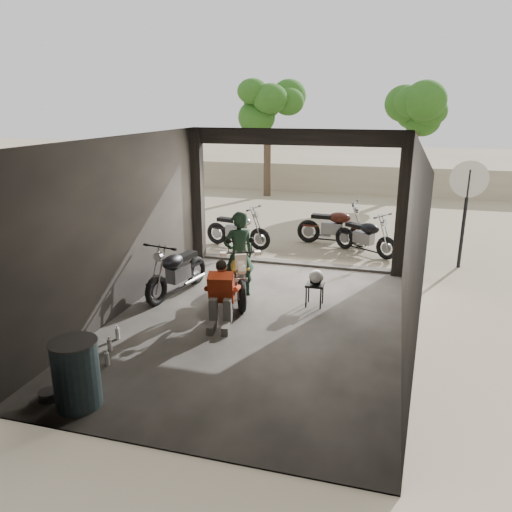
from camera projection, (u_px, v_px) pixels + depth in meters
The scene contains 16 objects.
ground at pixel (254, 324), 8.80m from camera, with size 80.00×80.00×0.00m, color #7A6D56.
garage at pixel (263, 247), 8.93m from camera, with size 7.00×7.13×3.20m.
boundary_wall at pixel (343, 179), 21.51m from camera, with size 18.00×0.30×1.20m, color gray.
tree_left at pixel (268, 97), 19.91m from camera, with size 2.20×2.20×5.60m.
tree_right at pixel (417, 108), 19.92m from camera, with size 2.20×2.20×5.00m.
main_bike at pixel (238, 272), 9.77m from camera, with size 0.71×1.72×1.15m, color beige, non-canonical shape.
left_bike at pixel (177, 267), 10.02m from camera, with size 0.70×1.70×1.15m, color black, non-canonical shape.
outside_bike_a at pixel (238, 227), 13.37m from camera, with size 0.70×1.69×1.14m, color black, non-canonical shape.
outside_bike_b at pixel (335, 223), 13.57m from camera, with size 0.74×1.81×1.22m, color #3A150D, non-canonical shape.
outside_bike_c at pixel (365, 233), 12.76m from camera, with size 0.67×1.64×1.11m, color black, non-canonical shape.
rider at pixel (239, 255), 9.83m from camera, with size 0.64×0.42×1.75m, color black.
mechanic at pixel (220, 297), 8.50m from camera, with size 0.58×0.78×1.14m, color #BE3B19, non-canonical shape.
stool at pixel (315, 287), 9.47m from camera, with size 0.33×0.33×0.46m.
helmet at pixel (316, 277), 9.43m from camera, with size 0.28×0.30×0.27m, color silver.
oil_drum at pixel (76, 375), 6.30m from camera, with size 0.58×0.58×0.90m, color #3D5C67.
sign_post at pixel (467, 196), 11.35m from camera, with size 0.84×0.08×2.52m.
Camera 1 is at (2.21, -7.75, 3.73)m, focal length 35.00 mm.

